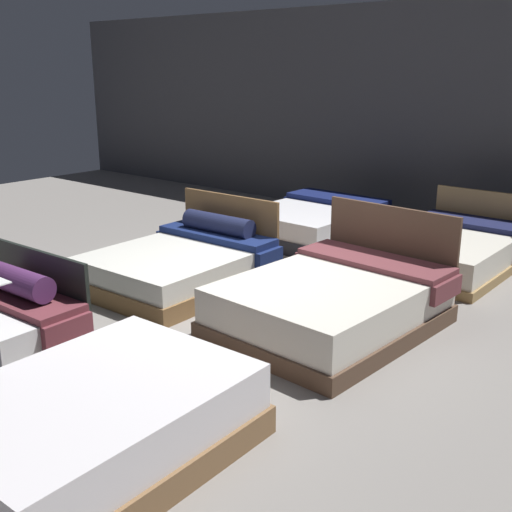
# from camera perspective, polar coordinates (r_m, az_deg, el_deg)

# --- Properties ---
(ground_plane) EXTENTS (18.00, 18.00, 0.02)m
(ground_plane) POSITION_cam_1_polar(r_m,az_deg,el_deg) (6.69, -1.74, -5.20)
(ground_plane) COLOR gray
(showroom_back_wall) EXTENTS (18.00, 0.06, 3.50)m
(showroom_back_wall) POSITION_cam_1_polar(r_m,az_deg,el_deg) (10.54, 16.99, 12.06)
(showroom_back_wall) COLOR #47474C
(showroom_back_wall) RESTS_ON ground_plane
(bed_1) EXTENTS (1.51, 2.01, 0.54)m
(bed_1) POSITION_cam_1_polar(r_m,az_deg,el_deg) (4.37, -14.39, -14.52)
(bed_1) COLOR brown
(bed_1) RESTS_ON ground_plane
(bed_2) EXTENTS (1.74, 2.01, 0.95)m
(bed_2) POSITION_cam_1_polar(r_m,az_deg,el_deg) (7.48, -6.71, -0.75)
(bed_2) COLOR brown
(bed_2) RESTS_ON ground_plane
(bed_3) EXTENTS (1.79, 2.25, 1.08)m
(bed_3) POSITION_cam_1_polar(r_m,az_deg,el_deg) (6.23, 7.04, -4.21)
(bed_3) COLOR brown
(bed_3) RESTS_ON ground_plane
(bed_4) EXTENTS (1.71, 2.01, 0.55)m
(bed_4) POSITION_cam_1_polar(r_m,az_deg,el_deg) (9.53, 5.30, 3.09)
(bed_4) COLOR black
(bed_4) RESTS_ON ground_plane
(bed_5) EXTENTS (1.55, 2.17, 0.86)m
(bed_5) POSITION_cam_1_polar(r_m,az_deg,el_deg) (8.49, 17.39, 0.55)
(bed_5) COLOR #957648
(bed_5) RESTS_ON ground_plane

